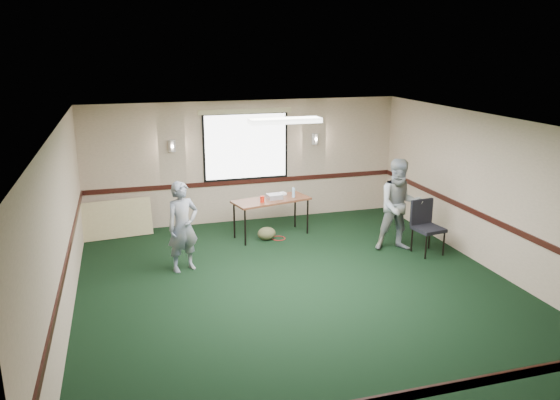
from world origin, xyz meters
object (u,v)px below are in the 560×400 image
object	(u,v)px
person_left	(183,227)
projector	(274,196)
conference_chair	(426,222)
person_right	(400,205)
folding_table	(271,202)

from	to	relation	value
person_left	projector	bearing A→B (deg)	12.21
projector	person_left	xyz separation A→B (m)	(-2.03, -1.31, -0.04)
projector	person_left	size ratio (longest dim) A/B	0.18
conference_chair	person_left	xyz separation A→B (m)	(-4.52, 0.41, 0.21)
person_left	person_right	bearing A→B (deg)	-22.94
folding_table	projector	world-z (taller)	projector
conference_chair	projector	bearing A→B (deg)	137.42
projector	person_left	bearing A→B (deg)	-152.63
folding_table	conference_chair	distance (m)	3.09
conference_chair	person_left	distance (m)	4.55
folding_table	conference_chair	world-z (taller)	conference_chair
folding_table	person_left	xyz separation A→B (m)	(-1.95, -1.30, 0.07)
projector	person_left	distance (m)	2.41
folding_table	person_left	bearing A→B (deg)	-159.68
folding_table	person_right	bearing A→B (deg)	-47.59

